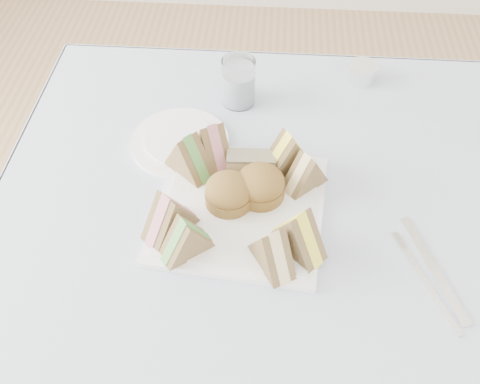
{
  "coord_description": "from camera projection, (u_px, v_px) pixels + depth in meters",
  "views": [
    {
      "loc": [
        -0.02,
        -0.55,
        1.47
      ],
      "look_at": [
        -0.06,
        0.04,
        0.8
      ],
      "focal_mm": 40.0,
      "sensor_mm": 36.0,
      "label": 1
    }
  ],
  "objects": [
    {
      "name": "fork",
      "position": [
        431.0,
        290.0,
        0.83
      ],
      "size": [
        0.07,
        0.15,
        0.0
      ],
      "primitive_type": "cube",
      "rotation": [
        0.0,
        0.0,
        0.39
      ],
      "color": "white",
      "rests_on": "tablecloth"
    },
    {
      "name": "side_plate",
      "position": [
        180.0,
        142.0,
        1.04
      ],
      "size": [
        0.22,
        0.22,
        0.01
      ],
      "primitive_type": "cylinder",
      "rotation": [
        0.0,
        0.0,
        -0.2
      ],
      "color": "white",
      "rests_on": "tablecloth"
    },
    {
      "name": "pastry_slice",
      "position": [
        251.0,
        163.0,
        0.96
      ],
      "size": [
        0.09,
        0.04,
        0.04
      ],
      "primitive_type": "cube",
      "rotation": [
        0.0,
        0.0,
        0.04
      ],
      "color": "#DEC288",
      "rests_on": "serving_plate"
    },
    {
      "name": "scone_right",
      "position": [
        260.0,
        185.0,
        0.92
      ],
      "size": [
        0.1,
        0.1,
        0.06
      ],
      "primitive_type": "cylinder",
      "rotation": [
        0.0,
        0.0,
        0.25
      ],
      "color": "brown",
      "rests_on": "serving_plate"
    },
    {
      "name": "serving_plate",
      "position": [
        240.0,
        209.0,
        0.93
      ],
      "size": [
        0.31,
        0.31,
        0.01
      ],
      "primitive_type": "cube",
      "rotation": [
        0.0,
        0.0,
        -0.1
      ],
      "color": "white",
      "rests_on": "tablecloth"
    },
    {
      "name": "scone_left",
      "position": [
        229.0,
        192.0,
        0.91
      ],
      "size": [
        0.09,
        0.09,
        0.06
      ],
      "primitive_type": "cylinder",
      "rotation": [
        0.0,
        0.0,
        -0.13
      ],
      "color": "brown",
      "rests_on": "serving_plate"
    },
    {
      "name": "sandwich_bl_a",
      "position": [
        189.0,
        154.0,
        0.95
      ],
      "size": [
        0.1,
        0.1,
        0.09
      ],
      "primitive_type": null,
      "rotation": [
        0.0,
        0.0,
        2.42
      ],
      "color": "olive",
      "rests_on": "serving_plate"
    },
    {
      "name": "sandwich_br_b",
      "position": [
        288.0,
        152.0,
        0.95
      ],
      "size": [
        0.11,
        0.09,
        0.09
      ],
      "primitive_type": null,
      "rotation": [
        0.0,
        0.0,
        -2.63
      ],
      "color": "olive",
      "rests_on": "serving_plate"
    },
    {
      "name": "sandwich_fr_a",
      "position": [
        298.0,
        231.0,
        0.84
      ],
      "size": [
        0.1,
        0.1,
        0.09
      ],
      "primitive_type": null,
      "rotation": [
        0.0,
        0.0,
        -0.76
      ],
      "color": "olive",
      "rests_on": "serving_plate"
    },
    {
      "name": "water_glass",
      "position": [
        238.0,
        82.0,
        1.09
      ],
      "size": [
        0.07,
        0.07,
        0.1
      ],
      "primitive_type": "cylinder",
      "rotation": [
        0.0,
        0.0,
        0.06
      ],
      "color": "white",
      "rests_on": "tablecloth"
    },
    {
      "name": "sandwich_br_a",
      "position": [
        306.0,
        171.0,
        0.93
      ],
      "size": [
        0.09,
        0.09,
        0.07
      ],
      "primitive_type": null,
      "rotation": [
        0.0,
        0.0,
        -2.4
      ],
      "color": "olive",
      "rests_on": "serving_plate"
    },
    {
      "name": "table",
      "position": [
        267.0,
        330.0,
        1.19
      ],
      "size": [
        0.9,
        0.9,
        0.74
      ],
      "primitive_type": "cube",
      "color": "brown",
      "rests_on": "floor"
    },
    {
      "name": "sandwich_fr_b",
      "position": [
        272.0,
        248.0,
        0.82
      ],
      "size": [
        0.08,
        0.1,
        0.08
      ],
      "primitive_type": null,
      "rotation": [
        0.0,
        0.0,
        -1.02
      ],
      "color": "olive",
      "rests_on": "serving_plate"
    },
    {
      "name": "tablecloth",
      "position": [
        276.0,
        230.0,
        0.91
      ],
      "size": [
        1.02,
        1.02,
        0.01
      ],
      "primitive_type": "cube",
      "color": "silver",
      "rests_on": "table"
    },
    {
      "name": "tea_strainer",
      "position": [
        362.0,
        74.0,
        1.16
      ],
      "size": [
        0.08,
        0.08,
        0.04
      ],
      "primitive_type": "cylinder",
      "rotation": [
        0.0,
        0.0,
        0.19
      ],
      "color": "white",
      "rests_on": "tablecloth"
    },
    {
      "name": "sandwich_fl_b",
      "position": [
        186.0,
        236.0,
        0.83
      ],
      "size": [
        0.09,
        0.08,
        0.08
      ],
      "primitive_type": null,
      "rotation": [
        0.0,
        0.0,
        0.65
      ],
      "color": "olive",
      "rests_on": "serving_plate"
    },
    {
      "name": "sandwich_fl_a",
      "position": [
        169.0,
        213.0,
        0.86
      ],
      "size": [
        0.1,
        0.1,
        0.09
      ],
      "primitive_type": null,
      "rotation": [
        0.0,
        0.0,
        0.85
      ],
      "color": "olive",
      "rests_on": "serving_plate"
    },
    {
      "name": "sandwich_bl_b",
      "position": [
        213.0,
        143.0,
        0.97
      ],
      "size": [
        0.09,
        0.11,
        0.08
      ],
      "primitive_type": null,
      "rotation": [
        0.0,
        0.0,
        2.08
      ],
      "color": "olive",
      "rests_on": "serving_plate"
    },
    {
      "name": "knife",
      "position": [
        434.0,
        268.0,
        0.85
      ],
      "size": [
        0.08,
        0.2,
        0.0
      ],
      "primitive_type": "cube",
      "rotation": [
        0.0,
        0.0,
        0.33
      ],
      "color": "white",
      "rests_on": "tablecloth"
    }
  ]
}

